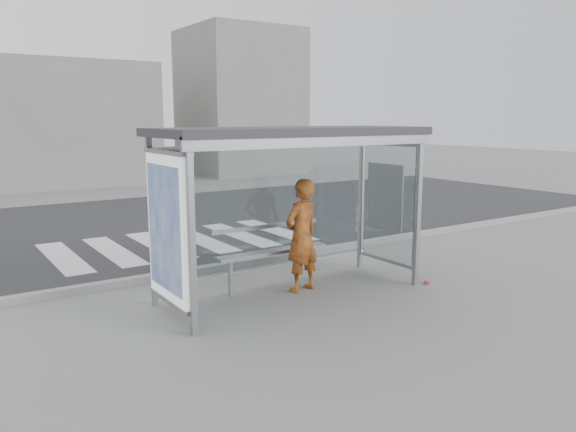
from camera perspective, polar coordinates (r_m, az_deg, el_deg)
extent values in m
plane|color=gray|center=(8.97, 0.47, -7.98)|extent=(80.00, 80.00, 0.00)
cube|color=#252527|center=(15.11, -14.58, -0.87)|extent=(30.00, 10.00, 0.01)
cube|color=gray|center=(10.55, -5.49, -4.91)|extent=(30.00, 0.18, 0.12)
cube|color=silver|center=(12.10, -21.88, -3.95)|extent=(0.55, 3.00, 0.00)
cube|color=silver|center=(12.33, -17.33, -3.42)|extent=(0.55, 3.00, 0.00)
cube|color=silver|center=(12.63, -12.98, -2.91)|extent=(0.55, 3.00, 0.00)
cube|color=silver|center=(13.01, -8.86, -2.40)|extent=(0.55, 3.00, 0.00)
cube|color=silver|center=(13.45, -4.99, -1.91)|extent=(0.55, 3.00, 0.00)
cube|color=silver|center=(13.94, -1.38, -1.45)|extent=(0.55, 3.00, 0.00)
cube|color=gray|center=(7.11, -9.77, -2.48)|extent=(0.08, 0.08, 2.50)
cube|color=gray|center=(9.42, 13.04, 0.47)|extent=(0.08, 0.08, 2.50)
cube|color=gray|center=(8.38, -13.66, -0.72)|extent=(0.08, 0.08, 2.50)
cube|color=gray|center=(10.42, 7.45, 1.54)|extent=(0.08, 0.08, 2.50)
cube|color=#2D2D30|center=(8.53, 0.50, 8.60)|extent=(4.25, 1.65, 0.12)
cube|color=gray|center=(7.92, 3.61, 7.68)|extent=(4.25, 0.06, 0.18)
cube|color=white|center=(9.23, -1.95, 0.85)|extent=(3.80, 0.02, 2.00)
cube|color=white|center=(7.73, -11.89, -1.17)|extent=(0.15, 1.25, 2.00)
cube|color=#2F50AB|center=(7.76, -11.31, -1.10)|extent=(0.01, 1.10, 1.70)
cylinder|color=red|center=(7.95, -11.99, 0.97)|extent=(0.02, 0.32, 0.32)
cube|color=white|center=(9.90, 10.12, 1.32)|extent=(0.03, 1.25, 2.00)
cube|color=beige|center=(9.90, 9.81, 1.91)|extent=(0.03, 0.86, 1.16)
cube|color=slate|center=(25.51, -23.09, 8.61)|extent=(8.00, 5.00, 5.00)
cube|color=slate|center=(28.61, -4.91, 11.43)|extent=(5.00, 5.00, 7.00)
imported|color=#EA4B16|center=(8.94, 1.40, -2.00)|extent=(0.74, 0.57, 1.82)
cube|color=gray|center=(9.14, -1.57, -3.65)|extent=(2.00, 0.24, 0.06)
cylinder|color=gray|center=(8.85, -5.86, -6.31)|extent=(0.08, 0.08, 0.58)
cylinder|color=gray|center=(9.64, 2.37, -4.89)|extent=(0.08, 0.08, 0.58)
cube|color=gray|center=(9.21, -2.21, -1.07)|extent=(2.00, 0.04, 0.07)
cylinder|color=#E24274|center=(9.78, 13.95, -6.52)|extent=(0.15, 0.11, 0.07)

